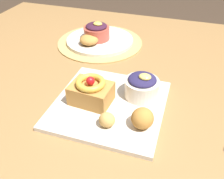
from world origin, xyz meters
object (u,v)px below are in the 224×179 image
at_px(front_plate, 110,104).
at_px(cake_slice, 91,91).
at_px(fritter_middle, 107,120).
at_px(back_plate, 100,40).
at_px(back_ramekin, 97,31).
at_px(berry_ramekin, 142,86).
at_px(back_pastry, 89,40).
at_px(fritter_front, 142,118).

bearing_deg(front_plate, cake_slice, -169.09).
bearing_deg(cake_slice, fritter_middle, -46.72).
distance_m(fritter_middle, back_plate, 0.45).
bearing_deg(back_ramekin, berry_ramekin, -50.47).
height_order(berry_ramekin, back_pastry, berry_ramekin).
bearing_deg(back_pastry, front_plate, -58.80).
xyz_separation_m(front_plate, fritter_middle, (0.02, -0.08, 0.02)).
xyz_separation_m(cake_slice, berry_ramekin, (0.12, 0.06, -0.00)).
bearing_deg(back_pastry, fritter_middle, -62.07).
xyz_separation_m(berry_ramekin, fritter_middle, (-0.05, -0.13, -0.01)).
xyz_separation_m(fritter_middle, back_ramekin, (-0.18, 0.42, 0.02)).
bearing_deg(fritter_middle, berry_ramekin, 69.56).
distance_m(fritter_front, back_pastry, 0.44).
height_order(back_plate, back_pastry, back_pastry).
height_order(cake_slice, fritter_middle, cake_slice).
bearing_deg(back_pastry, back_plate, 68.62).
xyz_separation_m(fritter_front, fritter_middle, (-0.08, -0.02, -0.01)).
xyz_separation_m(front_plate, back_pastry, (-0.17, 0.29, 0.03)).
bearing_deg(fritter_front, back_plate, 122.18).
relative_size(front_plate, berry_ramekin, 3.09).
bearing_deg(back_plate, back_pastry, -111.38).
relative_size(berry_ramekin, back_ramekin, 0.94).
height_order(back_plate, back_ramekin, back_ramekin).
bearing_deg(berry_ramekin, fritter_middle, -110.44).
bearing_deg(back_ramekin, front_plate, -64.17).
bearing_deg(fritter_front, back_ramekin, 123.49).
distance_m(fritter_middle, back_pastry, 0.41).
height_order(fritter_front, back_plate, fritter_front).
xyz_separation_m(fritter_middle, back_plate, (-0.17, 0.42, -0.02)).
bearing_deg(cake_slice, fritter_front, -18.29).
bearing_deg(front_plate, berry_ramekin, 37.44).
bearing_deg(berry_ramekin, back_pastry, 136.35).
xyz_separation_m(berry_ramekin, back_ramekin, (-0.23, 0.28, 0.00)).
bearing_deg(berry_ramekin, front_plate, -142.56).
bearing_deg(fritter_front, back_pastry, 128.28).
distance_m(back_ramekin, back_pastry, 0.05).
distance_m(fritter_front, back_plate, 0.47).
xyz_separation_m(cake_slice, fritter_middle, (0.07, -0.07, -0.01)).
xyz_separation_m(front_plate, back_plate, (-0.15, 0.34, 0.01)).
bearing_deg(cake_slice, back_plate, 106.96).
height_order(cake_slice, back_plate, cake_slice).
relative_size(berry_ramekin, back_pastry, 1.32).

